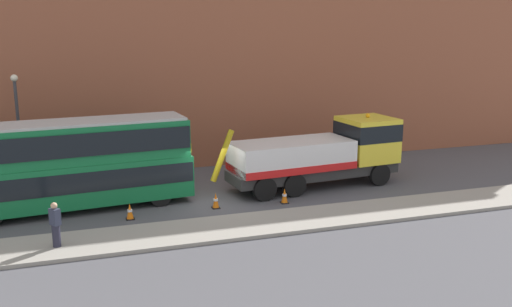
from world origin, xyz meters
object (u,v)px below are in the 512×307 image
at_px(traffic_cone_near_bus, 130,212).
at_px(street_lamp, 18,122).
at_px(traffic_cone_near_truck, 285,196).
at_px(pedestrian_onlooker, 56,225).
at_px(traffic_cone_midway, 216,201).
at_px(recovery_tow_truck, 322,153).
at_px(double_decker_bus, 67,162).

bearing_deg(traffic_cone_near_bus, street_lamp, 125.55).
bearing_deg(traffic_cone_near_bus, traffic_cone_near_truck, 0.44).
height_order(pedestrian_onlooker, traffic_cone_midway, pedestrian_onlooker).
relative_size(traffic_cone_midway, street_lamp, 0.12).
bearing_deg(traffic_cone_near_bus, pedestrian_onlooker, -137.82).
relative_size(recovery_tow_truck, double_decker_bus, 0.91).
xyz_separation_m(traffic_cone_near_bus, street_lamp, (-4.66, 6.52, 3.13)).
xyz_separation_m(recovery_tow_truck, traffic_cone_near_truck, (-2.89, -2.13, -1.42)).
bearing_deg(street_lamp, double_decker_bus, -63.09).
height_order(recovery_tow_truck, traffic_cone_near_truck, recovery_tow_truck).
distance_m(traffic_cone_near_bus, street_lamp, 8.61).
distance_m(traffic_cone_near_bus, traffic_cone_near_truck, 7.16).
height_order(double_decker_bus, traffic_cone_midway, double_decker_bus).
distance_m(double_decker_bus, street_lamp, 5.07).
bearing_deg(double_decker_bus, street_lamp, 111.28).
distance_m(recovery_tow_truck, traffic_cone_near_bus, 10.38).
bearing_deg(traffic_cone_midway, traffic_cone_near_truck, -5.00).
bearing_deg(street_lamp, recovery_tow_truck, -16.42).
bearing_deg(traffic_cone_near_bus, double_decker_bus, 138.69).
bearing_deg(traffic_cone_midway, street_lamp, 144.15).
xyz_separation_m(pedestrian_onlooker, traffic_cone_midway, (6.84, 3.01, -0.64)).
bearing_deg(traffic_cone_near_truck, pedestrian_onlooker, -164.92).
relative_size(recovery_tow_truck, traffic_cone_near_truck, 14.21).
xyz_separation_m(traffic_cone_near_bus, traffic_cone_near_truck, (7.16, 0.05, 0.00)).
bearing_deg(pedestrian_onlooker, traffic_cone_midway, -10.72).
xyz_separation_m(pedestrian_onlooker, traffic_cone_near_bus, (2.94, 2.67, -0.64)).
height_order(traffic_cone_midway, street_lamp, street_lamp).
xyz_separation_m(recovery_tow_truck, traffic_cone_near_bus, (-10.05, -2.19, -1.42)).
distance_m(recovery_tow_truck, traffic_cone_midway, 6.58).
height_order(double_decker_bus, traffic_cone_near_bus, double_decker_bus).
height_order(recovery_tow_truck, pedestrian_onlooker, recovery_tow_truck).
bearing_deg(recovery_tow_truck, double_decker_bus, 174.58).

